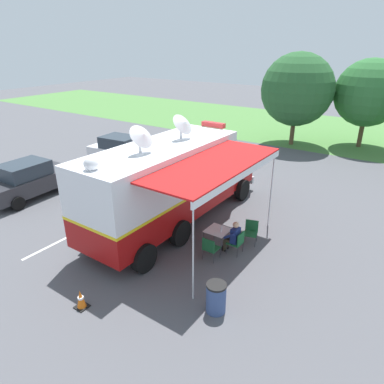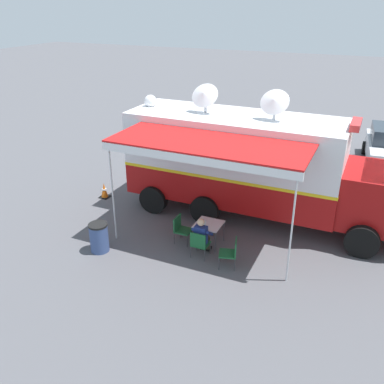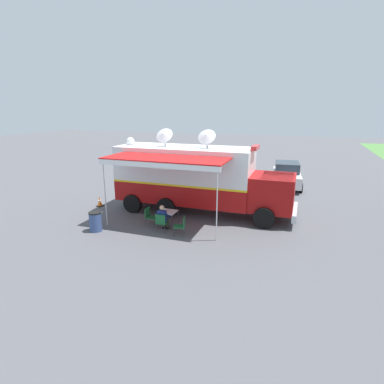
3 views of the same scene
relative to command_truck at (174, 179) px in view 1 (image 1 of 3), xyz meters
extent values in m
plane|color=#515156|center=(-0.04, -0.75, -1.95)|extent=(100.00, 100.00, 0.00)
cube|color=#4C7F3D|center=(-0.04, 20.59, -1.94)|extent=(80.00, 14.00, 0.01)
cube|color=silver|center=(-2.73, -2.87, -1.94)|extent=(0.16, 4.80, 0.01)
cube|color=#9E0F0F|center=(-0.04, -0.75, -0.80)|extent=(2.56, 7.22, 1.10)
cube|color=white|center=(-0.04, -0.75, 0.60)|extent=(2.56, 7.22, 1.70)
cube|color=yellow|center=(-0.04, -0.75, -0.25)|extent=(2.58, 7.24, 0.10)
cube|color=#9E0F0F|center=(0.00, 3.90, -0.50)|extent=(2.32, 2.12, 1.70)
cube|color=#28333D|center=(0.00, 4.10, 0.00)|extent=(2.16, 1.49, 0.70)
cube|color=silver|center=(0.01, 5.03, -1.40)|extent=(2.38, 0.22, 0.36)
cylinder|color=black|center=(-1.25, 3.71, -1.45)|extent=(0.31, 1.00, 1.00)
cylinder|color=black|center=(1.25, 3.69, -1.45)|extent=(0.31, 1.00, 1.00)
cylinder|color=black|center=(-1.29, -1.28, -1.45)|extent=(0.31, 1.00, 1.00)
cylinder|color=black|center=(1.21, -1.30, -1.45)|extent=(0.31, 1.00, 1.00)
cylinder|color=black|center=(-1.31, -3.26, -1.45)|extent=(0.31, 1.00, 1.00)
cylinder|color=black|center=(1.19, -3.28, -1.45)|extent=(0.31, 1.00, 1.00)
cube|color=white|center=(-0.04, -0.75, 1.50)|extent=(2.56, 7.22, 0.10)
cube|color=red|center=(-0.01, 2.95, 1.67)|extent=(1.10, 0.29, 0.20)
cylinder|color=silver|center=(-0.05, -1.83, 1.78)|extent=(0.10, 0.10, 0.45)
cone|color=silver|center=(0.10, -1.83, 2.18)|extent=(0.72, 0.91, 0.81)
cylinder|color=silver|center=(-0.03, 0.51, 1.78)|extent=(0.10, 0.10, 0.45)
cone|color=silver|center=(0.12, 0.51, 2.18)|extent=(0.72, 0.91, 0.81)
sphere|color=white|center=(-0.07, -3.95, 1.73)|extent=(0.44, 0.44, 0.44)
cube|color=red|center=(2.31, -0.77, 1.30)|extent=(2.25, 5.78, 0.06)
cube|color=white|center=(3.37, -0.78, 1.16)|extent=(0.13, 5.76, 0.24)
cylinder|color=silver|center=(3.33, 1.95, -0.32)|extent=(0.05, 0.05, 3.25)
cylinder|color=silver|center=(3.29, -3.51, -0.32)|extent=(0.05, 0.05, 3.25)
cube|color=silver|center=(2.45, -0.68, -1.23)|extent=(0.81, 0.81, 0.03)
cylinder|color=#333338|center=(2.08, -0.30, -1.60)|extent=(0.03, 0.03, 0.70)
cylinder|color=#333338|center=(2.82, -0.31, -1.60)|extent=(0.03, 0.03, 0.70)
cylinder|color=#333338|center=(2.08, -1.04, -1.60)|extent=(0.03, 0.03, 0.70)
cylinder|color=#333338|center=(2.82, -1.05, -1.60)|extent=(0.03, 0.03, 0.70)
cylinder|color=silver|center=(2.62, -0.73, -1.12)|extent=(0.07, 0.07, 0.20)
cylinder|color=white|center=(2.62, -0.73, -1.01)|extent=(0.04, 0.04, 0.02)
cube|color=#19562D|center=(3.15, -0.64, -1.53)|extent=(0.48, 0.48, 0.04)
cube|color=#19562D|center=(3.37, -0.64, -1.30)|extent=(0.04, 0.48, 0.44)
cylinder|color=#333338|center=(2.93, -0.86, -1.74)|extent=(0.02, 0.02, 0.42)
cylinder|color=#333338|center=(2.93, -0.42, -1.74)|extent=(0.02, 0.02, 0.42)
cylinder|color=#333338|center=(3.37, -0.86, -1.74)|extent=(0.02, 0.02, 0.42)
cylinder|color=#333338|center=(3.37, -0.42, -1.74)|extent=(0.02, 0.02, 0.42)
cube|color=#19562D|center=(2.65, -1.43, -1.53)|extent=(0.48, 0.48, 0.04)
cube|color=#19562D|center=(2.65, -1.65, -1.30)|extent=(0.48, 0.04, 0.44)
cylinder|color=#333338|center=(2.43, -1.20, -1.74)|extent=(0.02, 0.02, 0.42)
cylinder|color=#333338|center=(2.87, -1.21, -1.74)|extent=(0.02, 0.02, 0.42)
cylinder|color=#333338|center=(2.43, -1.64, -1.74)|extent=(0.02, 0.02, 0.42)
cylinder|color=#333338|center=(2.87, -1.65, -1.74)|extent=(0.02, 0.02, 0.42)
cube|color=#19562D|center=(3.33, 0.26, -1.53)|extent=(0.60, 0.60, 0.04)
cube|color=#19562D|center=(3.27, 0.47, -1.30)|extent=(0.47, 0.17, 0.44)
cylinder|color=#333338|center=(3.60, 0.11, -1.74)|extent=(0.02, 0.02, 0.42)
cylinder|color=#333338|center=(3.18, -0.02, -1.74)|extent=(0.02, 0.02, 0.42)
cylinder|color=#333338|center=(3.48, 0.53, -1.74)|extent=(0.02, 0.02, 0.42)
cylinder|color=#333338|center=(3.06, 0.41, -1.74)|extent=(0.02, 0.02, 0.42)
cube|color=navy|center=(3.15, -0.64, -1.23)|extent=(0.24, 0.36, 0.56)
sphere|color=tan|center=(3.15, -0.64, -0.81)|extent=(0.22, 0.22, 0.22)
cylinder|color=navy|center=(3.03, -0.87, -1.19)|extent=(0.43, 0.09, 0.34)
cylinder|color=navy|center=(3.03, -0.41, -1.19)|extent=(0.43, 0.09, 0.34)
cylinder|color=#383323|center=(2.97, -0.74, -1.51)|extent=(0.38, 0.13, 0.13)
cylinder|color=#383323|center=(2.79, -0.74, -1.74)|extent=(0.11, 0.11, 0.42)
cube|color=black|center=(2.73, -0.74, -1.91)|extent=(0.24, 0.10, 0.07)
cylinder|color=#383323|center=(2.97, -0.54, -1.51)|extent=(0.38, 0.13, 0.13)
cylinder|color=#383323|center=(2.79, -0.54, -1.74)|extent=(0.11, 0.11, 0.42)
cube|color=black|center=(2.73, -0.54, -1.91)|extent=(0.24, 0.10, 0.07)
cylinder|color=#384C7F|center=(4.10, -3.56, -1.52)|extent=(0.56, 0.56, 0.85)
cylinder|color=black|center=(4.10, -3.56, -1.07)|extent=(0.57, 0.57, 0.06)
cube|color=black|center=(0.87, -5.61, -1.93)|extent=(0.36, 0.36, 0.03)
cone|color=orange|center=(0.87, -5.61, -1.64)|extent=(0.26, 0.26, 0.55)
cylinder|color=white|center=(0.87, -5.61, -1.61)|extent=(0.17, 0.17, 0.06)
cube|color=silver|center=(-7.26, 4.25, -1.25)|extent=(4.35, 2.17, 0.76)
cube|color=#28333D|center=(-7.41, 4.23, -0.53)|extent=(2.24, 1.78, 0.68)
cylinder|color=black|center=(-6.05, 5.26, -1.63)|extent=(0.66, 0.28, 0.64)
cylinder|color=black|center=(-5.88, 3.47, -1.63)|extent=(0.66, 0.28, 0.64)
cylinder|color=black|center=(-8.64, 5.03, -1.63)|extent=(0.66, 0.28, 0.64)
cylinder|color=black|center=(-8.48, 3.23, -1.63)|extent=(0.66, 0.28, 0.64)
cube|color=#2D2D33|center=(-7.52, -1.81, -1.25)|extent=(1.99, 4.28, 0.76)
cube|color=#28333D|center=(-7.52, -1.96, -0.53)|extent=(1.69, 2.17, 0.68)
cylinder|color=black|center=(-8.48, -0.55, -1.63)|extent=(0.25, 0.65, 0.64)
cylinder|color=black|center=(-6.68, -0.47, -1.63)|extent=(0.25, 0.65, 0.64)
cylinder|color=black|center=(-6.57, -3.07, -1.63)|extent=(0.25, 0.65, 0.64)
cylinder|color=brown|center=(-0.25, 14.73, -0.86)|extent=(0.32, 0.32, 2.18)
sphere|color=#285B2D|center=(-0.25, 14.73, 2.01)|extent=(5.07, 5.07, 5.07)
cylinder|color=brown|center=(4.05, 16.91, -0.85)|extent=(0.32, 0.32, 2.20)
sphere|color=#2D6B33|center=(4.05, 16.91, 1.86)|extent=(4.59, 4.59, 4.59)
camera|label=1|loc=(7.88, -10.26, 5.02)|focal=32.37mm
camera|label=2|loc=(12.99, 3.41, 5.03)|focal=39.48mm
camera|label=3|loc=(15.47, 5.07, 3.60)|focal=29.49mm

